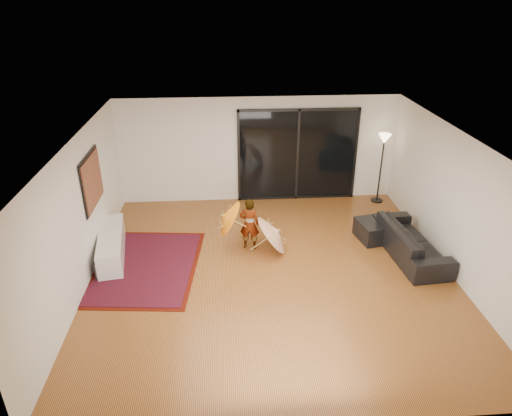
{
  "coord_description": "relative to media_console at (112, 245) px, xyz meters",
  "views": [
    {
      "loc": [
        -0.84,
        -7.48,
        5.09
      ],
      "look_at": [
        -0.26,
        0.67,
        1.1
      ],
      "focal_mm": 32.0,
      "sensor_mm": 36.0,
      "label": 1
    }
  ],
  "objects": [
    {
      "name": "painting",
      "position": [
        -0.21,
        0.14,
        1.39
      ],
      "size": [
        0.04,
        1.28,
        1.08
      ],
      "color": "black",
      "rests_on": "wall_left"
    },
    {
      "name": "ceiling",
      "position": [
        3.25,
        -0.86,
        2.44
      ],
      "size": [
        7.0,
        7.0,
        0.0
      ],
      "primitive_type": "plane",
      "rotation": [
        3.14,
        0.0,
        0.0
      ],
      "color": "white",
      "rests_on": "wall_back"
    },
    {
      "name": "sliding_door",
      "position": [
        4.25,
        2.61,
        0.94
      ],
      "size": [
        3.06,
        0.07,
        2.4
      ],
      "color": "black",
      "rests_on": "wall_back"
    },
    {
      "name": "floor",
      "position": [
        3.25,
        -0.86,
        -0.26
      ],
      "size": [
        7.0,
        7.0,
        0.0
      ],
      "primitive_type": "plane",
      "color": "#AB652E",
      "rests_on": "ground"
    },
    {
      "name": "media_console",
      "position": [
        0.0,
        0.0,
        0.0
      ],
      "size": [
        0.76,
        1.92,
        0.52
      ],
      "primitive_type": "cube",
      "rotation": [
        0.0,
        0.0,
        0.16
      ],
      "color": "white",
      "rests_on": "floor"
    },
    {
      "name": "persian_rug",
      "position": [
        0.76,
        -0.47,
        -0.25
      ],
      "size": [
        2.25,
        2.97,
        0.02
      ],
      "rotation": [
        0.0,
        0.0,
        -0.1
      ],
      "color": "#4E1006",
      "rests_on": "floor"
    },
    {
      "name": "speaker",
      "position": [
        0.0,
        -0.74,
        -0.1
      ],
      "size": [
        0.29,
        0.29,
        0.32
      ],
      "primitive_type": "cube",
      "rotation": [
        0.0,
        0.0,
        -0.03
      ],
      "color": "#424244",
      "rests_on": "floor"
    },
    {
      "name": "wall_front",
      "position": [
        3.25,
        -4.36,
        1.09
      ],
      "size": [
        7.0,
        0.0,
        7.0
      ],
      "primitive_type": "plane",
      "rotation": [
        -1.57,
        0.0,
        0.0
      ],
      "color": "silver",
      "rests_on": "floor"
    },
    {
      "name": "parasol_white",
      "position": [
        3.47,
        -0.02,
        0.24
      ],
      "size": [
        0.71,
        0.92,
        0.97
      ],
      "rotation": [
        0.0,
        0.91,
        0.0
      ],
      "color": "silver",
      "rests_on": "floor"
    },
    {
      "name": "wall_back",
      "position": [
        3.25,
        2.64,
        1.09
      ],
      "size": [
        7.0,
        0.0,
        7.0
      ],
      "primitive_type": "plane",
      "rotation": [
        1.57,
        0.0,
        0.0
      ],
      "color": "silver",
      "rests_on": "floor"
    },
    {
      "name": "wall_right",
      "position": [
        6.75,
        -0.86,
        1.09
      ],
      "size": [
        0.0,
        7.0,
        7.0
      ],
      "primitive_type": "plane",
      "rotation": [
        1.57,
        0.0,
        -1.57
      ],
      "color": "silver",
      "rests_on": "floor"
    },
    {
      "name": "wall_left",
      "position": [
        -0.25,
        -0.86,
        1.09
      ],
      "size": [
        0.0,
        7.0,
        7.0
      ],
      "primitive_type": "plane",
      "rotation": [
        1.57,
        0.0,
        1.57
      ],
      "color": "silver",
      "rests_on": "floor"
    },
    {
      "name": "floor_lamp",
      "position": [
        6.35,
        2.27,
        1.17
      ],
      "size": [
        0.31,
        0.31,
        1.81
      ],
      "color": "black",
      "rests_on": "floor"
    },
    {
      "name": "child",
      "position": [
        2.87,
        0.13,
        0.31
      ],
      "size": [
        0.47,
        0.35,
        1.15
      ],
      "primitive_type": "imported",
      "rotation": [
        0.0,
        0.0,
        2.94
      ],
      "color": "#999999",
      "rests_on": "floor"
    },
    {
      "name": "ottoman",
      "position": [
        5.69,
        0.32,
        -0.05
      ],
      "size": [
        0.87,
        0.87,
        0.42
      ],
      "primitive_type": "cube",
      "rotation": [
        0.0,
        0.0,
        0.19
      ],
      "color": "black",
      "rests_on": "floor"
    },
    {
      "name": "sofa",
      "position": [
        6.2,
        -0.38,
        0.06
      ],
      "size": [
        1.03,
        2.26,
        0.64
      ],
      "primitive_type": "imported",
      "rotation": [
        0.0,
        0.0,
        1.65
      ],
      "color": "black",
      "rests_on": "floor"
    },
    {
      "name": "parasol_orange",
      "position": [
        2.32,
        0.08,
        0.47
      ],
      "size": [
        0.56,
        0.81,
        0.86
      ],
      "rotation": [
        0.0,
        -1.04,
        0.0
      ],
      "color": "orange",
      "rests_on": "child"
    }
  ]
}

